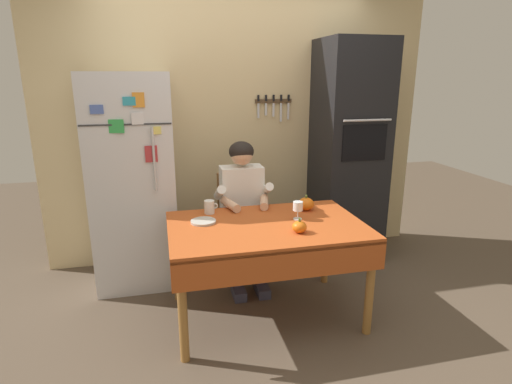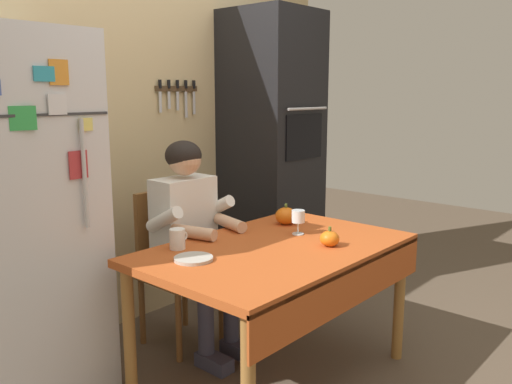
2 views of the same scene
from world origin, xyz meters
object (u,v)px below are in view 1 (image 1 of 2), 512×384
Objects in this scene: pumpkin_large at (306,204)px; pumpkin_medium at (299,227)px; chair_behind_person at (239,219)px; wine_glass at (298,207)px; coffee_mug at (210,207)px; refrigerator at (134,181)px; seated_person at (243,202)px; serving_tray at (203,221)px; dining_table at (267,236)px; wall_oven at (348,153)px.

pumpkin_large is 1.24× the size of pumpkin_medium.
chair_behind_person is 6.79× the size of wine_glass.
pumpkin_large is (0.75, -0.10, -0.00)m from coffee_mug.
pumpkin_medium is at bearing -43.68° from refrigerator.
wine_glass is at bearing -60.59° from seated_person.
chair_behind_person is 7.34× the size of pumpkin_large.
chair_behind_person is 0.29m from seated_person.
seated_person reaches higher than serving_tray.
coffee_mug is at bearing 134.78° from pumpkin_medium.
dining_table is 13.72× the size of pumpkin_medium.
pumpkin_medium is (0.54, -0.55, -0.01)m from coffee_mug.
serving_tray is at bearing 160.07° from dining_table.
chair_behind_person is at bearing 58.50° from serving_tray.
wine_glass is (0.30, -0.73, 0.32)m from chair_behind_person.
dining_table is at bearing -86.24° from chair_behind_person.
refrigerator is 0.95m from seated_person.
refrigerator is 1.32m from dining_table.
serving_tray is (-1.49, -0.76, -0.30)m from wall_oven.
pumpkin_large is (0.14, 0.19, -0.04)m from wine_glass.
chair_behind_person is 0.61m from coffee_mug.
refrigerator is at bearing 145.79° from wine_glass.
refrigerator is 1.48m from pumpkin_large.
refrigerator reaches higher than seated_person.
wall_oven is (2.00, 0.04, 0.15)m from refrigerator.
chair_behind_person is at bearing -5.75° from refrigerator.
chair_behind_person is 0.74m from pumpkin_large.
dining_table is 1.51× the size of chair_behind_person.
serving_tray is (0.51, -0.72, -0.15)m from refrigerator.
refrigerator is 16.91× the size of coffee_mug.
refrigerator is at bearing 137.09° from dining_table.
dining_table is 7.61× the size of serving_tray.
wine_glass is at bearing 15.00° from dining_table.
refrigerator is at bearing -178.86° from wall_oven.
chair_behind_person reaches higher than pumpkin_medium.
seated_person is 0.62m from wine_glass.
seated_person is 0.83m from pumpkin_medium.
pumpkin_large is (-0.66, -0.66, -0.26)m from wall_oven.
pumpkin_medium is (0.17, -0.19, 0.12)m from dining_table.
serving_tray is (-0.69, 0.09, -0.09)m from wine_glass.
refrigerator reaches higher than serving_tray.
coffee_mug and pumpkin_medium have the same top height.
pumpkin_large is (0.39, 0.26, 0.13)m from dining_table.
wall_oven is 0.97m from pumpkin_large.
seated_person is 6.77× the size of serving_tray.
refrigerator is 1.45m from wine_glass.
serving_tray reaches higher than dining_table.
serving_tray is at bearing -152.88° from wall_oven.
coffee_mug is (-0.37, 0.36, 0.14)m from dining_table.
pumpkin_medium is (-0.21, -0.45, -0.01)m from pumpkin_large.
dining_table is 0.48m from serving_tray.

